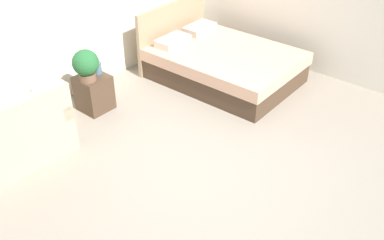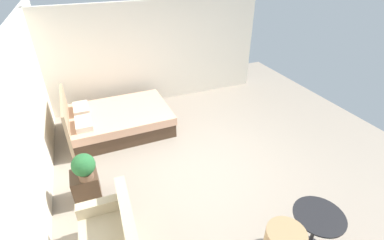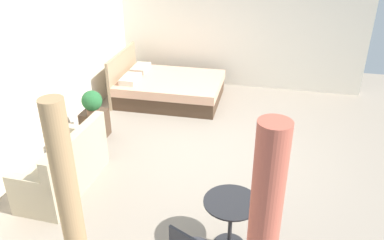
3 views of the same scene
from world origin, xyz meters
name	(u,v)px [view 2 (image 2 of 3)]	position (x,y,z in m)	size (l,w,h in m)	color
ground_plane	(207,168)	(0.00, 0.00, -0.01)	(9.38, 8.63, 0.02)	gray
wall_back	(22,146)	(0.00, 2.81, 1.30)	(9.38, 0.12, 2.60)	silver
wall_right	(157,53)	(3.19, 0.00, 1.30)	(0.12, 5.63, 2.60)	silver
bed	(117,120)	(1.95, 1.36, 0.27)	(1.63, 2.23, 1.03)	#473323
nightstand	(86,186)	(0.06, 2.17, 0.26)	(0.42, 0.42, 0.51)	#473323
potted_plant	(84,166)	(-0.04, 2.13, 0.75)	(0.36, 0.36, 0.44)	brown
vase	(81,166)	(0.18, 2.19, 0.59)	(0.12, 0.12, 0.17)	slate
balcony_table	(316,226)	(-2.08, -0.59, 0.48)	(0.65, 0.65, 0.69)	black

